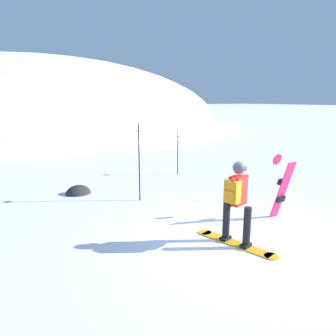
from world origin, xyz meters
name	(u,v)px	position (x,y,z in m)	size (l,w,h in m)	color
ground_plane	(249,238)	(0.00, 0.00, 0.00)	(300.00, 300.00, 0.00)	white
ridge_peak_main	(36,128)	(1.22, 30.91, 0.00)	(38.87, 34.98, 14.15)	white
snowboarder_main	(237,201)	(-0.48, -0.07, 0.92)	(0.67, 1.80, 1.71)	orange
spare_snowboard	(282,187)	(1.45, 0.39, 0.81)	(0.28, 0.50, 1.60)	#D11E5B
piste_marker_near	(178,149)	(1.98, 5.67, 1.00)	(0.20, 0.20, 1.74)	black
piste_marker_far	(139,157)	(-0.77, 3.53, 1.28)	(0.20, 0.20, 2.27)	black
rock_dark	(78,194)	(-2.10, 5.13, 0.00)	(0.77, 0.66, 0.54)	#282628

